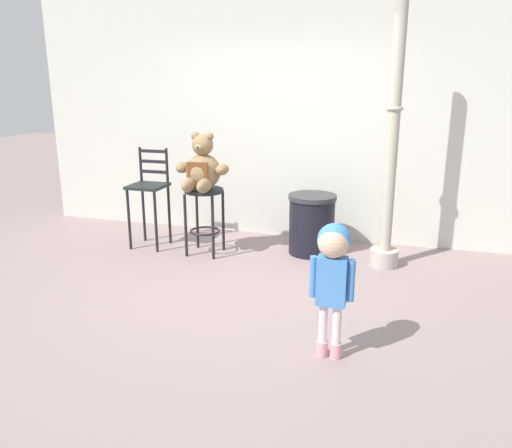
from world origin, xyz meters
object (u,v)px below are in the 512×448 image
bar_stool_with_teddy (204,207)px  trash_bin (312,224)px  child_walking (333,262)px  lamppost (391,161)px  teddy_bear (202,169)px  bar_chair_empty (149,191)px

bar_stool_with_teddy → trash_bin: (1.14, 0.35, -0.20)m
child_walking → lamppost: lamppost is taller
child_walking → lamppost: 2.05m
teddy_bear → lamppost: (1.95, 0.19, 0.14)m
child_walking → lamppost: (0.26, 1.99, 0.40)m
lamppost → bar_stool_with_teddy: bearing=-175.2°
bar_stool_with_teddy → lamppost: (1.95, 0.16, 0.57)m
teddy_bear → bar_chair_empty: (-0.71, 0.11, -0.31)m
trash_bin → bar_chair_empty: bearing=-171.7°
bar_stool_with_teddy → child_walking: bearing=-47.3°
teddy_bear → lamppost: 1.97m
teddy_bear → lamppost: lamppost is taller
bar_stool_with_teddy → teddy_bear: 0.43m
trash_bin → bar_chair_empty: bar_chair_empty is taller
child_walking → bar_chair_empty: 3.07m
bar_stool_with_teddy → teddy_bear: (0.00, -0.03, 0.43)m
teddy_bear → bar_chair_empty: teddy_bear is taller
trash_bin → child_walking: bearing=-75.9°
child_walking → trash_bin: bearing=142.9°
bar_stool_with_teddy → bar_chair_empty: 0.73m
teddy_bear → child_walking: bearing=-46.8°
bar_stool_with_teddy → lamppost: bearing=4.8°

